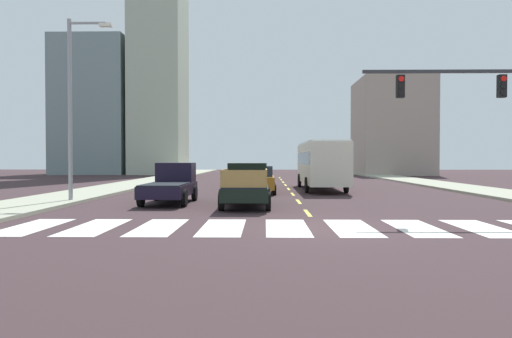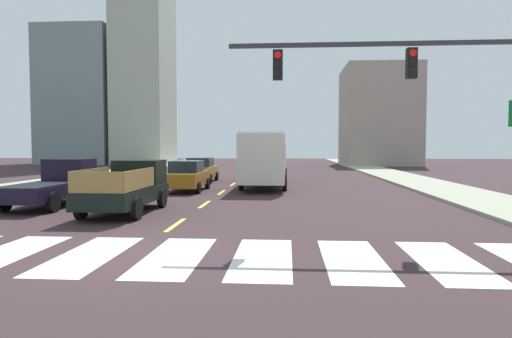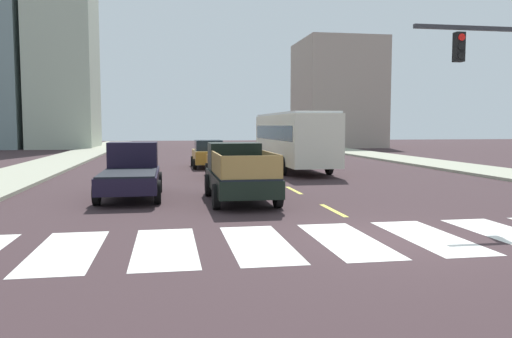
% 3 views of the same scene
% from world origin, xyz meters
% --- Properties ---
extents(ground_plane, '(160.00, 160.00, 0.00)m').
position_xyz_m(ground_plane, '(0.00, 0.00, 0.00)').
color(ground_plane, '#37272A').
extents(sidewalk_right, '(3.85, 110.00, 0.15)m').
position_xyz_m(sidewalk_right, '(12.57, 18.00, 0.07)').
color(sidewalk_right, '#9E9F88').
rests_on(sidewalk_right, ground).
extents(sidewalk_left, '(3.85, 110.00, 0.15)m').
position_xyz_m(sidewalk_left, '(-12.57, 18.00, 0.07)').
color(sidewalk_left, '#9E9F88').
rests_on(sidewalk_left, ground).
extents(crosswalk_stripe_3, '(1.33, 3.81, 0.01)m').
position_xyz_m(crosswalk_stripe_3, '(-3.04, 0.00, 0.00)').
color(crosswalk_stripe_3, silver).
rests_on(crosswalk_stripe_3, ground).
extents(crosswalk_stripe_4, '(1.33, 3.81, 0.01)m').
position_xyz_m(crosswalk_stripe_4, '(-1.01, 0.00, 0.00)').
color(crosswalk_stripe_4, silver).
rests_on(crosswalk_stripe_4, ground).
extents(crosswalk_stripe_5, '(1.33, 3.81, 0.01)m').
position_xyz_m(crosswalk_stripe_5, '(1.01, 0.00, 0.00)').
color(crosswalk_stripe_5, silver).
rests_on(crosswalk_stripe_5, ground).
extents(crosswalk_stripe_6, '(1.33, 3.81, 0.01)m').
position_xyz_m(crosswalk_stripe_6, '(3.04, 0.00, 0.00)').
color(crosswalk_stripe_6, silver).
rests_on(crosswalk_stripe_6, ground).
extents(crosswalk_stripe_7, '(1.33, 3.81, 0.01)m').
position_xyz_m(crosswalk_stripe_7, '(5.07, 0.00, 0.00)').
color(crosswalk_stripe_7, silver).
rests_on(crosswalk_stripe_7, ground).
extents(crosswalk_stripe_8, '(1.33, 3.81, 0.01)m').
position_xyz_m(crosswalk_stripe_8, '(7.10, 0.00, 0.00)').
color(crosswalk_stripe_8, silver).
rests_on(crosswalk_stripe_8, ground).
extents(lane_dash_0, '(0.16, 2.40, 0.01)m').
position_xyz_m(lane_dash_0, '(0.00, 4.00, 0.00)').
color(lane_dash_0, '#DCD346').
rests_on(lane_dash_0, ground).
extents(lane_dash_1, '(0.16, 2.40, 0.01)m').
position_xyz_m(lane_dash_1, '(0.00, 9.00, 0.00)').
color(lane_dash_1, '#DCD346').
rests_on(lane_dash_1, ground).
extents(lane_dash_2, '(0.16, 2.40, 0.01)m').
position_xyz_m(lane_dash_2, '(0.00, 14.00, 0.00)').
color(lane_dash_2, '#DCD346').
rests_on(lane_dash_2, ground).
extents(lane_dash_3, '(0.16, 2.40, 0.01)m').
position_xyz_m(lane_dash_3, '(0.00, 19.00, 0.00)').
color(lane_dash_3, '#DCD346').
rests_on(lane_dash_3, ground).
extents(lane_dash_4, '(0.16, 2.40, 0.01)m').
position_xyz_m(lane_dash_4, '(0.00, 24.00, 0.00)').
color(lane_dash_4, '#DCD346').
rests_on(lane_dash_4, ground).
extents(lane_dash_5, '(0.16, 2.40, 0.01)m').
position_xyz_m(lane_dash_5, '(0.00, 29.00, 0.00)').
color(lane_dash_5, '#DCD346').
rests_on(lane_dash_5, ground).
extents(lane_dash_6, '(0.16, 2.40, 0.01)m').
position_xyz_m(lane_dash_6, '(0.00, 34.00, 0.00)').
color(lane_dash_6, '#DCD346').
rests_on(lane_dash_6, ground).
extents(lane_dash_7, '(0.16, 2.40, 0.01)m').
position_xyz_m(lane_dash_7, '(0.00, 39.00, 0.00)').
color(lane_dash_7, '#DCD346').
rests_on(lane_dash_7, ground).
extents(pickup_stakebed, '(2.18, 5.20, 1.96)m').
position_xyz_m(pickup_stakebed, '(-2.55, 6.79, 0.94)').
color(pickup_stakebed, black).
rests_on(pickup_stakebed, ground).
extents(pickup_dark, '(2.18, 5.20, 1.96)m').
position_xyz_m(pickup_dark, '(-6.32, 8.33, 0.92)').
color(pickup_dark, black).
rests_on(pickup_dark, ground).
extents(city_bus, '(2.72, 10.80, 3.32)m').
position_xyz_m(city_bus, '(2.22, 18.16, 1.95)').
color(city_bus, silver).
rests_on(city_bus, ground).
extents(sedan_far, '(2.02, 4.40, 1.72)m').
position_xyz_m(sedan_far, '(-2.04, 14.54, 0.86)').
color(sedan_far, '#A5661A').
rests_on(sedan_far, ground).
extents(sedan_mid, '(2.02, 4.40, 1.72)m').
position_xyz_m(sedan_mid, '(-2.52, 20.89, 0.86)').
color(sedan_mid, '#A97628').
rests_on(sedan_mid, ground).
extents(traffic_signal_gantry, '(9.42, 0.27, 6.00)m').
position_xyz_m(traffic_signal_gantry, '(8.21, 2.81, 4.22)').
color(traffic_signal_gantry, '#2D2D33').
rests_on(traffic_signal_gantry, ground).
extents(block_mid_left, '(9.33, 10.51, 12.97)m').
position_xyz_m(block_mid_left, '(15.75, 50.31, 6.48)').
color(block_mid_left, '#A39184').
rests_on(block_mid_left, ground).
extents(block_mid_right, '(10.10, 11.65, 19.07)m').
position_xyz_m(block_mid_right, '(-25.90, 53.27, 9.53)').
color(block_mid_right, gray).
rests_on(block_mid_right, ground).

